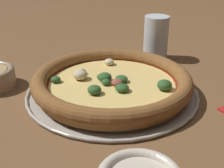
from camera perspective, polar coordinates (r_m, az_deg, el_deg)
The scene contains 4 objects.
ground_plane at distance 0.68m, azimuth 0.00°, elevation -1.84°, with size 3.00×3.00×0.00m, color brown.
pizza_tray at distance 0.67m, azimuth 0.00°, elevation -1.51°, with size 0.37×0.37×0.01m.
pizza at distance 0.66m, azimuth -0.01°, elevation 0.37°, with size 0.34×0.34×0.04m.
drinking_cup at distance 0.86m, azimuth 8.03°, elevation 8.32°, with size 0.07×0.07×0.12m.
Camera 1 is at (-0.59, 0.11, 0.31)m, focal length 50.00 mm.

